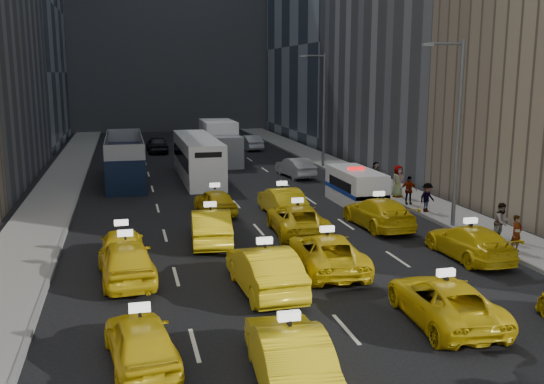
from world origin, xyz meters
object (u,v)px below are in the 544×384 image
Objects in this scene: nypd_van at (356,188)px; city_bus at (198,158)px; double_decker at (125,159)px; pedestrian_0 at (517,234)px; box_truck at (220,143)px.

city_bus is (-7.78, 10.97, 0.49)m from nypd_van.
double_decker reaches higher than pedestrian_0.
box_truck is (7.84, 7.31, 0.16)m from double_decker.
box_truck reaches higher than pedestrian_0.
nypd_van is at bearing -44.79° from double_decker.
double_decker is at bearing -174.19° from city_bus.
box_truck is at bearing 74.02° from city_bus.
pedestrian_0 is (10.63, -21.86, -0.56)m from city_bus.
city_bus is at bearing 132.24° from nypd_van.
double_decker reaches higher than nypd_van.
pedestrian_0 is (7.85, -29.10, -0.81)m from box_truck.
nypd_van is 11.25m from pedestrian_0.
nypd_van is at bearing -49.65° from city_bus.
city_bus is at bearing -3.68° from double_decker.
box_truck is (-5.01, 18.21, 0.74)m from nypd_van.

